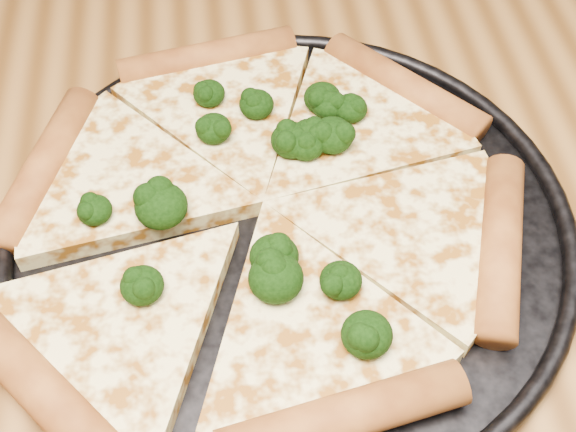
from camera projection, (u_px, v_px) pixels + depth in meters
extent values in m
cube|color=olive|center=(299.00, 241.00, 0.54)|extent=(1.20, 0.90, 0.04)
cylinder|color=black|center=(288.00, 227.00, 0.52)|extent=(0.39, 0.39, 0.01)
torus|color=black|center=(288.00, 221.00, 0.52)|extent=(0.40, 0.40, 0.01)
cylinder|color=#B0672C|center=(404.00, 87.00, 0.59)|extent=(0.12, 0.13, 0.03)
cylinder|color=#B0672C|center=(208.00, 58.00, 0.61)|extent=(0.15, 0.06, 0.03)
cylinder|color=#B0672C|center=(45.00, 167.00, 0.54)|extent=(0.07, 0.15, 0.03)
cylinder|color=#B0672C|center=(41.00, 389.00, 0.43)|extent=(0.12, 0.13, 0.03)
cylinder|color=#B0672C|center=(344.00, 417.00, 0.42)|extent=(0.15, 0.06, 0.03)
cylinder|color=#B0672C|center=(500.00, 245.00, 0.50)|extent=(0.07, 0.15, 0.03)
ellipsoid|color=black|center=(341.00, 280.00, 0.47)|extent=(0.03, 0.03, 0.02)
ellipsoid|color=black|center=(292.00, 140.00, 0.54)|extent=(0.03, 0.03, 0.02)
ellipsoid|color=black|center=(310.00, 136.00, 0.54)|extent=(0.03, 0.03, 0.02)
ellipsoid|color=black|center=(161.00, 206.00, 0.50)|extent=(0.04, 0.04, 0.03)
ellipsoid|color=black|center=(276.00, 278.00, 0.46)|extent=(0.04, 0.04, 0.03)
ellipsoid|color=black|center=(209.00, 93.00, 0.57)|extent=(0.02, 0.02, 0.02)
ellipsoid|color=black|center=(274.00, 256.00, 0.48)|extent=(0.03, 0.03, 0.02)
ellipsoid|color=black|center=(322.00, 98.00, 0.57)|extent=(0.03, 0.03, 0.02)
ellipsoid|color=black|center=(328.00, 104.00, 0.56)|extent=(0.03, 0.03, 0.02)
ellipsoid|color=black|center=(306.00, 143.00, 0.54)|extent=(0.03, 0.03, 0.02)
ellipsoid|color=black|center=(256.00, 104.00, 0.56)|extent=(0.03, 0.03, 0.02)
ellipsoid|color=black|center=(367.00, 334.00, 0.44)|extent=(0.03, 0.03, 0.02)
ellipsoid|color=black|center=(95.00, 210.00, 0.50)|extent=(0.02, 0.02, 0.02)
ellipsoid|color=black|center=(332.00, 135.00, 0.54)|extent=(0.03, 0.03, 0.02)
ellipsoid|color=black|center=(142.00, 285.00, 0.46)|extent=(0.03, 0.03, 0.02)
ellipsoid|color=black|center=(350.00, 108.00, 0.56)|extent=(0.03, 0.03, 0.02)
ellipsoid|color=black|center=(214.00, 129.00, 0.55)|extent=(0.03, 0.03, 0.02)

